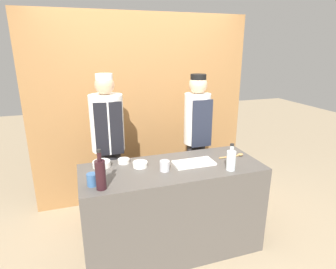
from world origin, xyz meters
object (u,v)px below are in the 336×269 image
Objects in this scene: sauce_bowl_orange at (124,161)px; cutting_board at (194,163)px; cup_blue at (92,180)px; sauce_bowl_brown at (102,164)px; bottle_clear at (231,160)px; cup_steel at (165,166)px; chef_right at (196,138)px; wooden_spoon at (235,155)px; chef_left at (109,148)px; bottle_wine at (100,174)px; sauce_bowl_white at (140,164)px.

sauce_bowl_orange is 0.69m from cutting_board.
sauce_bowl_orange is at bearing 159.46° from cutting_board.
cup_blue is at bearing -171.50° from cutting_board.
bottle_clear is (1.12, -0.45, 0.07)m from sauce_bowl_brown.
sauce_bowl_brown is 1.46× the size of sauce_bowl_orange.
chef_right is (0.62, 0.68, -0.01)m from cup_steel.
chef_left reaches higher than wooden_spoon.
wooden_spoon is at bearing 10.89° from bottle_wine.
cutting_board is 4.10× the size of cup_steel.
cutting_board is 1.18× the size of bottle_wine.
bottle_wine is 0.87m from chef_left.
bottle_clear is at bearing -92.35° from chef_right.
bottle_wine is (-0.26, -0.47, 0.11)m from sauce_bowl_orange.
cup_blue is at bearing -106.91° from sauce_bowl_brown.
chef_left is (0.23, 0.77, -0.02)m from cup_blue.
bottle_wine is (-0.90, -0.23, 0.12)m from cutting_board.
sauce_bowl_white is 0.08× the size of chef_right.
cup_blue is at bearing -172.78° from wooden_spoon.
chef_right reaches higher than cup_blue.
wooden_spoon is (0.99, -0.06, -0.01)m from sauce_bowl_white.
sauce_bowl_white is 1.33× the size of cup_blue.
bottle_wine reaches higher than wooden_spoon.
bottle_clear is 1.32m from chef_left.
cutting_board is at bearing -11.18° from sauce_bowl_white.
sauce_bowl_white is 0.42× the size of bottle_wine.
sauce_bowl_orange reaches higher than cutting_board.
bottle_clear is 2.43× the size of cup_blue.
cutting_board is 0.23× the size of chef_right.
cup_steel is 0.80m from chef_left.
sauce_bowl_brown is 1.21m from bottle_clear.
wooden_spoon is at bearing -3.58° from sauce_bowl_white.
sauce_bowl_brown is at bearing -160.59° from chef_right.
chef_right is at bearing 19.41° from sauce_bowl_brown.
sauce_bowl_orange is 0.07× the size of chef_left.
sauce_bowl_orange is at bearing -75.69° from chef_left.
sauce_bowl_brown reaches higher than sauce_bowl_white.
chef_left is (-1.22, 0.59, 0.02)m from wooden_spoon.
bottle_clear reaches higher than cutting_board.
sauce_bowl_brown is 0.61m from cup_steel.
chef_left reaches higher than cutting_board.
bottle_wine is 1.21× the size of wooden_spoon.
chef_right is at bearing 106.85° from wooden_spoon.
bottle_clear is at bearing -0.13° from bottle_wine.
sauce_bowl_white is 0.52m from bottle_wine.
sauce_bowl_orange is at bearing 137.42° from cup_steel.
cup_blue is 1.46m from wooden_spoon.
cutting_board is (0.51, -0.10, -0.02)m from sauce_bowl_white.
sauce_bowl_white is 0.85m from bottle_clear.
chef_left is (-0.74, 0.62, 0.03)m from cutting_board.
cup_blue is (-0.06, 0.08, -0.08)m from bottle_wine.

